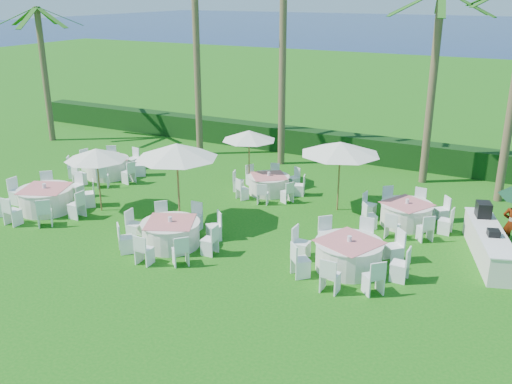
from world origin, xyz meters
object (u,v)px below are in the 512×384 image
banquet_table_b (171,233)px  umbrella_a (96,154)px  banquet_table_e (269,184)px  umbrella_b (177,151)px  banquet_table_a (46,199)px  buffet_table (488,243)px  banquet_table_d (107,167)px  banquet_table_f (406,214)px  umbrella_d (340,148)px  umbrella_c (249,135)px  banquet_table_c (349,254)px

banquet_table_b → umbrella_a: size_ratio=1.38×
banquet_table_e → umbrella_b: umbrella_b is taller
banquet_table_a → umbrella_a: size_ratio=1.47×
umbrella_b → buffet_table: (9.82, 2.17, -2.17)m
banquet_table_d → umbrella_a: (2.55, -3.26, 1.73)m
banquet_table_a → banquet_table_d: size_ratio=1.05×
banquet_table_f → umbrella_a: umbrella_a is taller
banquet_table_b → umbrella_d: umbrella_d is taller
umbrella_a → umbrella_c: (3.47, 5.13, -0.04)m
umbrella_a → banquet_table_d: bearing=128.1°
umbrella_c → banquet_table_c: bearing=-41.1°
banquet_table_d → banquet_table_f: banquet_table_d is taller
banquet_table_a → umbrella_c: size_ratio=1.49×
banquet_table_d → umbrella_d: bearing=4.7°
banquet_table_a → banquet_table_f: (12.13, 4.79, -0.05)m
banquet_table_f → banquet_table_d: bearing=-177.3°
umbrella_b → buffet_table: bearing=12.5°
banquet_table_d → umbrella_b: bearing=-27.0°
banquet_table_a → banquet_table_f: 13.04m
umbrella_c → banquet_table_f: bearing=-10.5°
umbrella_c → banquet_table_e: bearing=-24.7°
banquet_table_c → buffet_table: size_ratio=0.88×
umbrella_a → umbrella_c: umbrella_a is taller
umbrella_c → banquet_table_a: bearing=-131.0°
banquet_table_e → umbrella_c: 2.18m
banquet_table_c → banquet_table_f: bearing=80.4°
banquet_table_b → buffet_table: bearing=22.5°
umbrella_c → umbrella_d: size_ratio=0.80×
banquet_table_b → umbrella_a: umbrella_a is taller
banquet_table_a → umbrella_b: 5.71m
banquet_table_f → umbrella_b: bearing=-152.8°
banquet_table_b → banquet_table_d: (-6.65, 4.58, 0.00)m
banquet_table_d → umbrella_d: (10.30, 0.84, 1.94)m
banquet_table_a → buffet_table: 15.33m
banquet_table_e → buffet_table: buffet_table is taller
banquet_table_a → banquet_table_b: bearing=-3.8°
banquet_table_a → buffet_table: buffet_table is taller
umbrella_b → umbrella_d: 5.85m
umbrella_a → umbrella_c: bearing=55.9°
umbrella_c → banquet_table_d: bearing=-162.7°
banquet_table_c → banquet_table_b: bearing=-169.0°
umbrella_d → umbrella_c: bearing=166.4°
buffet_table → banquet_table_a: bearing=-167.3°
banquet_table_f → umbrella_d: umbrella_d is taller
banquet_table_c → umbrella_b: umbrella_b is taller
banquet_table_d → buffet_table: buffet_table is taller
buffet_table → umbrella_c: bearing=164.4°
banquet_table_a → banquet_table_d: (-0.76, 4.19, -0.02)m
banquet_table_d → umbrella_c: umbrella_c is taller
banquet_table_a → banquet_table_e: size_ratio=1.21×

